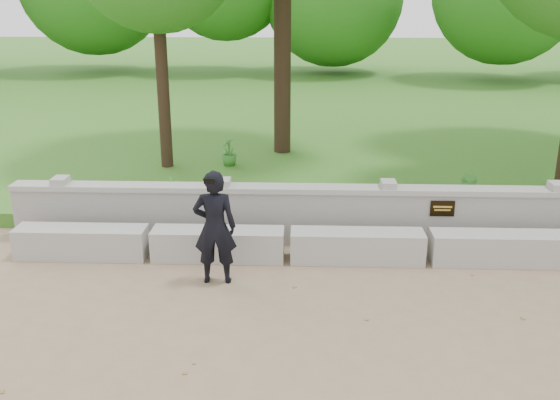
# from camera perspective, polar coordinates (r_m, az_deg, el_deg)

# --- Properties ---
(ground) EXTENTS (80.00, 80.00, 0.00)m
(ground) POSITION_cam_1_polar(r_m,az_deg,el_deg) (7.59, 15.83, -11.30)
(ground) COLOR #8D7256
(ground) RESTS_ON ground
(lawn) EXTENTS (40.00, 22.00, 0.25)m
(lawn) POSITION_cam_1_polar(r_m,az_deg,el_deg) (20.78, 7.16, 8.40)
(lawn) COLOR #327221
(lawn) RESTS_ON ground
(concrete_bench) EXTENTS (11.90, 0.45, 0.45)m
(concrete_bench) POSITION_cam_1_polar(r_m,az_deg,el_deg) (9.16, 13.30, -4.23)
(concrete_bench) COLOR #A8A69F
(concrete_bench) RESTS_ON ground
(parapet_wall) EXTENTS (12.50, 0.35, 0.90)m
(parapet_wall) POSITION_cam_1_polar(r_m,az_deg,el_deg) (9.72, 12.66, -1.34)
(parapet_wall) COLOR #9E9C95
(parapet_wall) RESTS_ON ground
(man_main) EXTENTS (0.58, 0.52, 1.54)m
(man_main) POSITION_cam_1_polar(r_m,az_deg,el_deg) (8.17, -5.98, -2.50)
(man_main) COLOR black
(man_main) RESTS_ON ground
(shrub_a) EXTENTS (0.35, 0.35, 0.56)m
(shrub_a) POSITION_cam_1_polar(r_m,az_deg,el_deg) (10.42, -9.73, 0.56)
(shrub_a) COLOR #367B2A
(shrub_a) RESTS_ON lawn
(shrub_b) EXTENTS (0.46, 0.44, 0.65)m
(shrub_b) POSITION_cam_1_polar(r_m,az_deg,el_deg) (10.57, 16.98, 0.50)
(shrub_b) COLOR #367B2A
(shrub_b) RESTS_ON lawn
(shrub_d) EXTENTS (0.34, 0.37, 0.58)m
(shrub_d) POSITION_cam_1_polar(r_m,az_deg,el_deg) (13.03, -4.68, 4.41)
(shrub_d) COLOR #367B2A
(shrub_d) RESTS_ON lawn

